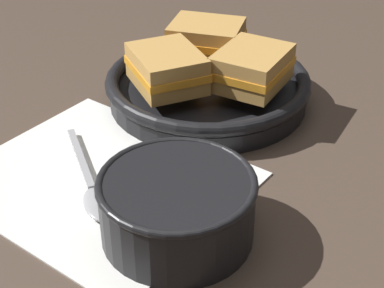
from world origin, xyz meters
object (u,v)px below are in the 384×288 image
(soup_bowl, at_px, (177,204))
(sandwich_far_left, at_px, (167,69))
(spoon, at_px, (92,190))
(sandwich_near_left, at_px, (252,68))
(sandwich_near_right, at_px, (206,39))
(skillet, at_px, (208,88))

(soup_bowl, xyz_separation_m, sandwich_far_left, (-0.16, 0.17, 0.03))
(spoon, xyz_separation_m, sandwich_near_left, (0.03, 0.25, 0.06))
(sandwich_near_right, bearing_deg, skillet, -49.30)
(sandwich_near_right, bearing_deg, soup_bowl, -56.40)
(soup_bowl, distance_m, skillet, 0.27)
(soup_bowl, distance_m, sandwich_near_right, 0.33)
(soup_bowl, height_order, sandwich_far_left, sandwich_far_left)
(sandwich_near_right, xyz_separation_m, sandwich_far_left, (0.02, -0.10, 0.00))
(spoon, bearing_deg, skillet, 128.49)
(sandwich_near_left, relative_size, sandwich_far_left, 0.89)
(sandwich_near_left, bearing_deg, skillet, -169.30)
(spoon, height_order, skillet, skillet)
(spoon, distance_m, sandwich_near_right, 0.30)
(skillet, height_order, sandwich_far_left, sandwich_far_left)
(sandwich_near_left, distance_m, sandwich_far_left, 0.11)
(skillet, height_order, sandwich_near_right, sandwich_near_right)
(sandwich_near_right, height_order, sandwich_far_left, same)
(soup_bowl, bearing_deg, sandwich_far_left, 133.75)
(skillet, bearing_deg, sandwich_near_right, 130.70)
(spoon, bearing_deg, sandwich_far_left, 137.09)
(spoon, relative_size, sandwich_near_right, 1.33)
(spoon, xyz_separation_m, skillet, (-0.03, 0.24, 0.01))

